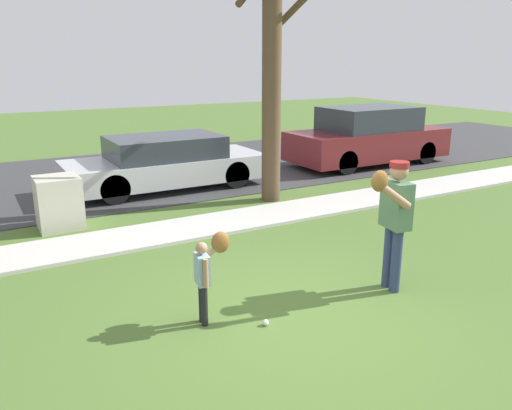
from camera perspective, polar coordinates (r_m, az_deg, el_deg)
ground_plane at (r=9.18m, az=-7.73°, el=-3.04°), size 48.00×48.00×0.00m
sidewalk_strip at (r=9.26m, az=-7.97°, el=-2.69°), size 36.00×1.20×0.06m
road_surface at (r=13.88m, az=-15.72°, el=3.07°), size 36.00×6.80×0.02m
person_adult at (r=6.79m, az=15.06°, el=-0.77°), size 0.76×0.61×1.73m
person_child at (r=5.93m, az=-5.39°, el=-6.86°), size 0.49×0.37×1.05m
baseball at (r=6.07m, az=1.08°, el=-12.92°), size 0.07×0.07×0.07m
utility_cabinet at (r=9.88m, az=-21.04°, el=0.25°), size 0.75×0.74×0.95m
street_tree_near at (r=10.80m, az=1.80°, el=16.87°), size 1.85×1.89×5.94m
parked_sedan_silver at (r=12.20m, az=-10.00°, el=4.64°), size 4.60×1.80×1.23m
parked_suv_maroon at (r=15.20m, az=12.32°, el=7.38°), size 4.70×1.90×1.63m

